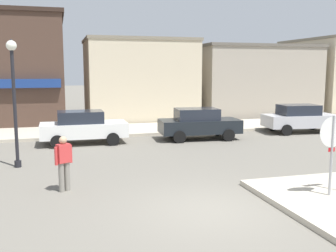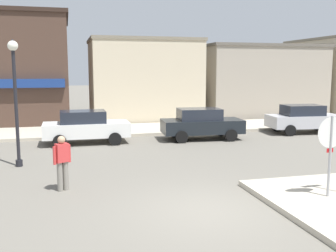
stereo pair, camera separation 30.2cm
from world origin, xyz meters
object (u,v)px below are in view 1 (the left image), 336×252
lamp_post (14,85)px  parked_car_second (199,123)px  stop_sign (332,145)px  parked_car_nearest (83,127)px  pedestrian_crossing_near (64,162)px  parked_car_third (300,118)px

lamp_post → parked_car_second: (8.26, 3.65, -2.15)m
stop_sign → parked_car_nearest: (-5.82, 10.11, -0.71)m
lamp_post → pedestrian_crossing_near: size_ratio=2.82×
parked_car_third → pedestrian_crossing_near: pedestrian_crossing_near is taller
lamp_post → parked_car_second: bearing=23.8°
lamp_post → parked_car_third: bearing=15.9°
stop_sign → parked_car_third: (6.00, 10.23, -0.71)m
parked_car_nearest → parked_car_third: bearing=0.6°
parked_car_second → stop_sign: bearing=-89.2°
parked_car_second → pedestrian_crossing_near: bearing=-133.7°
parked_car_nearest → parked_car_second: 5.69m
stop_sign → pedestrian_crossing_near: size_ratio=1.43×
parked_car_third → pedestrian_crossing_near: 14.85m
lamp_post → stop_sign: bearing=-36.1°
lamp_post → parked_car_nearest: (2.57, 3.98, -2.15)m
stop_sign → pedestrian_crossing_near: 7.39m
parked_car_second → parked_car_third: size_ratio=0.99×
stop_sign → pedestrian_crossing_near: (-6.83, 2.76, -0.65)m
parked_car_nearest → parked_car_third: (11.83, 0.13, 0.00)m
stop_sign → lamp_post: bearing=143.9°
lamp_post → pedestrian_crossing_near: lamp_post is taller
stop_sign → lamp_post: size_ratio=0.51×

